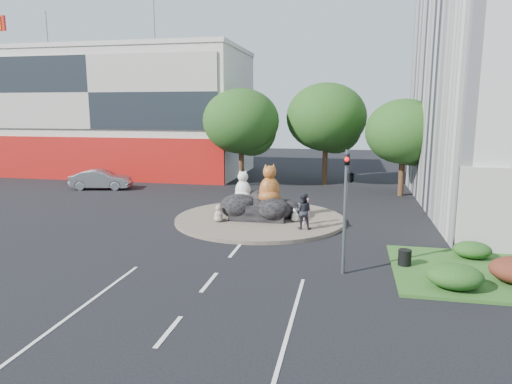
% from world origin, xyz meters
% --- Properties ---
extents(ground, '(120.00, 120.00, 0.00)m').
position_xyz_m(ground, '(0.00, 0.00, 0.00)').
color(ground, black).
rests_on(ground, ground).
extents(roundabout_island, '(10.00, 10.00, 0.20)m').
position_xyz_m(roundabout_island, '(0.00, 10.00, 0.10)').
color(roundabout_island, brown).
rests_on(roundabout_island, ground).
extents(rock_plinth, '(3.20, 2.60, 0.90)m').
position_xyz_m(rock_plinth, '(0.00, 10.00, 0.65)').
color(rock_plinth, black).
rests_on(rock_plinth, roundabout_island).
extents(shophouse_block, '(25.20, 12.30, 17.40)m').
position_xyz_m(shophouse_block, '(-18.00, 27.91, 6.18)').
color(shophouse_block, beige).
rests_on(shophouse_block, ground).
extents(tree_left, '(6.46, 6.46, 8.27)m').
position_xyz_m(tree_left, '(-3.93, 22.06, 5.25)').
color(tree_left, '#382314').
rests_on(tree_left, ground).
extents(tree_mid, '(6.84, 6.84, 8.76)m').
position_xyz_m(tree_mid, '(3.07, 24.06, 5.56)').
color(tree_mid, '#382314').
rests_on(tree_mid, ground).
extents(tree_right, '(5.70, 5.70, 7.30)m').
position_xyz_m(tree_right, '(9.07, 20.06, 4.63)').
color(tree_right, '#382314').
rests_on(tree_right, ground).
extents(hedge_near_green, '(2.00, 1.60, 0.90)m').
position_xyz_m(hedge_near_green, '(9.00, 1.00, 0.57)').
color(hedge_near_green, '#1A3E13').
rests_on(hedge_near_green, grass_verge).
extents(hedge_back_green, '(1.60, 1.28, 0.72)m').
position_xyz_m(hedge_back_green, '(10.50, 4.80, 0.48)').
color(hedge_back_green, '#1A3E13').
rests_on(hedge_back_green, grass_verge).
extents(traffic_light, '(0.44, 1.24, 5.00)m').
position_xyz_m(traffic_light, '(5.10, 2.00, 3.62)').
color(traffic_light, '#595B60').
rests_on(traffic_light, ground).
extents(cat_white, '(1.32, 1.22, 1.85)m').
position_xyz_m(cat_white, '(-1.13, 10.44, 2.02)').
color(cat_white, silver).
rests_on(cat_white, rock_plinth).
extents(cat_tabby, '(1.72, 1.61, 2.32)m').
position_xyz_m(cat_tabby, '(0.57, 10.06, 2.26)').
color(cat_tabby, '#A65322').
rests_on(cat_tabby, rock_plinth).
extents(kitten_calico, '(0.77, 0.74, 1.00)m').
position_xyz_m(kitten_calico, '(-2.12, 8.53, 0.70)').
color(kitten_calico, white).
rests_on(kitten_calico, roundabout_island).
extents(kitten_white, '(0.62, 0.60, 0.79)m').
position_xyz_m(kitten_white, '(2.16, 9.50, 0.60)').
color(kitten_white, silver).
rests_on(kitten_white, roundabout_island).
extents(pedestrian_pink, '(0.65, 0.60, 1.49)m').
position_xyz_m(pedestrian_pink, '(2.83, 8.94, 0.95)').
color(pedestrian_pink, pink).
rests_on(pedestrian_pink, roundabout_island).
extents(pedestrian_dark, '(0.95, 0.75, 1.94)m').
position_xyz_m(pedestrian_dark, '(2.76, 7.91, 1.17)').
color(pedestrian_dark, '#202129').
rests_on(pedestrian_dark, roundabout_island).
extents(parked_car, '(5.09, 2.59, 1.60)m').
position_xyz_m(parked_car, '(-14.96, 17.97, 0.80)').
color(parked_car, '#96999C').
rests_on(parked_car, ground).
extents(litter_bin, '(0.67, 0.67, 0.66)m').
position_xyz_m(litter_bin, '(7.50, 3.22, 0.45)').
color(litter_bin, black).
rests_on(litter_bin, grass_verge).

